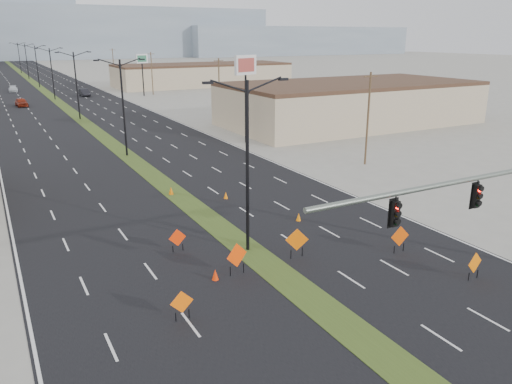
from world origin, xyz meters
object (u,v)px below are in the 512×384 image
cone_2 (226,195)px  car_far (13,89)px  car_mid (84,93)px  cone_1 (299,217)px  construction_sign_0 (182,303)px  construction_sign_5 (400,237)px  pole_sign_east_near (246,71)px  streetlight_0 (247,162)px  cone_3 (171,191)px  streetlight_5 (27,60)px  construction_sign_3 (297,241)px  streetlight_2 (76,83)px  signal_mast (501,199)px  streetlight_4 (37,65)px  car_left (21,102)px  construction_sign_4 (475,264)px  construction_sign_2 (237,256)px  construction_sign_1 (177,239)px  pole_sign_east_far (142,62)px  cone_0 (215,275)px  streetlight_3 (52,72)px  streetlight_1 (123,105)px  streetlight_6 (19,57)px

cone_2 → car_far: bearing=95.7°
car_mid → cone_1: bearing=-92.2°
construction_sign_0 → construction_sign_5: 13.89m
car_mid → pole_sign_east_near: 59.89m
pole_sign_east_near → car_mid: bearing=78.7°
streetlight_0 → cone_3: bearing=91.9°
streetlight_5 → construction_sign_3: streetlight_5 is taller
streetlight_2 → cone_2: size_ratio=17.87×
signal_mast → streetlight_5: (-8.56, 150.00, 0.63)m
pole_sign_east_near → streetlight_4: bearing=80.6°
cone_3 → streetlight_2: bearing=89.4°
car_left → car_mid: size_ratio=0.97×
streetlight_4 → car_mid: 26.13m
signal_mast → car_mid: 97.18m
streetlight_0 → construction_sign_4: size_ratio=6.54×
construction_sign_2 → cone_3: size_ratio=2.70×
signal_mast → streetlight_2: bearing=97.4°
streetlight_4 → construction_sign_2: streetlight_4 is taller
streetlight_4 → construction_sign_2: bearing=-91.0°
streetlight_4 → construction_sign_1: streetlight_4 is taller
cone_1 → pole_sign_east_far: 80.29m
car_mid → construction_sign_1: size_ratio=3.26×
car_mid → cone_0: 90.17m
signal_mast → streetlight_3: (-8.56, 94.00, 0.63)m
streetlight_1 → construction_sign_2: bearing=-93.7°
construction_sign_2 → cone_0: (-1.28, -0.01, -0.77)m
streetlight_4 → streetlight_6: 56.00m
construction_sign_1 → construction_sign_3: size_ratio=0.80×
streetlight_1 → construction_sign_2: streetlight_1 is taller
streetlight_0 → pole_sign_east_far: 83.65m
streetlight_0 → construction_sign_3: (2.00, -2.27, -4.36)m
streetlight_3 → streetlight_5: bearing=90.0°
streetlight_6 → car_mid: streetlight_6 is taller
car_far → streetlight_2: bearing=-79.9°
streetlight_5 → construction_sign_0: streetlight_5 is taller
signal_mast → cone_2: bearing=105.7°
streetlight_3 → cone_0: 86.80m
construction_sign_4 → cone_3: construction_sign_4 is taller
car_far → construction_sign_4: (15.13, -112.65, 0.23)m
streetlight_2 → car_mid: size_ratio=2.16×
streetlight_3 → construction_sign_5: streetlight_3 is taller
streetlight_5 → construction_sign_0: size_ratio=6.94×
streetlight_5 → construction_sign_4: (8.69, -149.00, -4.52)m
streetlight_3 → construction_sign_1: streetlight_3 is taller
streetlight_4 → car_far: size_ratio=2.19×
streetlight_3 → car_mid: size_ratio=2.16×
streetlight_1 → construction_sign_2: size_ratio=5.51×
car_left → car_far: car_left is taller
streetlight_4 → construction_sign_5: bearing=-86.2°
streetlight_2 → streetlight_4: size_ratio=1.00×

